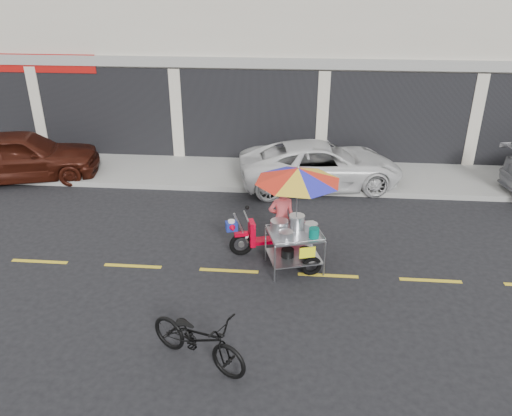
# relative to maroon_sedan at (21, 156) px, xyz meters

# --- Properties ---
(ground) EXTENTS (90.00, 90.00, 0.00)m
(ground) POSITION_rel_maroon_sedan_xyz_m (8.64, -4.42, -0.73)
(ground) COLOR black
(sidewalk) EXTENTS (45.00, 3.00, 0.15)m
(sidewalk) POSITION_rel_maroon_sedan_xyz_m (8.64, 1.08, -0.66)
(sidewalk) COLOR gray
(sidewalk) RESTS_ON ground
(shophouse_block) EXTENTS (36.00, 8.11, 10.40)m
(shophouse_block) POSITION_rel_maroon_sedan_xyz_m (11.45, 6.17, 3.50)
(shophouse_block) COLOR beige
(shophouse_block) RESTS_ON ground
(centerline) EXTENTS (42.00, 0.10, 0.01)m
(centerline) POSITION_rel_maroon_sedan_xyz_m (8.64, -4.42, -0.73)
(centerline) COLOR gold
(centerline) RESTS_ON ground
(maroon_sedan) EXTENTS (4.62, 2.84, 1.47)m
(maroon_sedan) POSITION_rel_maroon_sedan_xyz_m (0.00, 0.00, 0.00)
(maroon_sedan) COLOR #35120A
(maroon_sedan) RESTS_ON ground
(white_pickup) EXTENTS (4.84, 2.89, 1.26)m
(white_pickup) POSITION_rel_maroon_sedan_xyz_m (8.59, 0.28, -0.10)
(white_pickup) COLOR silver
(white_pickup) RESTS_ON ground
(near_bicycle) EXTENTS (1.84, 1.37, 0.93)m
(near_bicycle) POSITION_rel_maroon_sedan_xyz_m (6.54, -7.05, -0.27)
(near_bicycle) COLOR black
(near_bicycle) RESTS_ON ground
(food_vendor_rig) EXTENTS (2.52, 2.09, 2.20)m
(food_vendor_rig) POSITION_rel_maroon_sedan_xyz_m (7.83, -3.90, 0.64)
(food_vendor_rig) COLOR black
(food_vendor_rig) RESTS_ON ground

